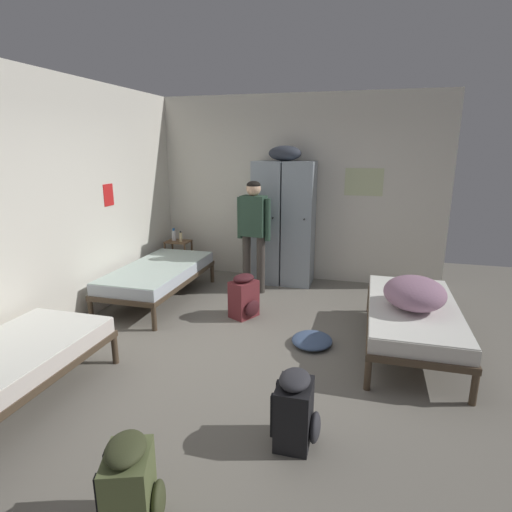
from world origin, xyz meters
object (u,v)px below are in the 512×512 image
bed_left_rear (158,273)px  backpack_black (296,410)px  water_bottle (174,235)px  bed_right (412,314)px  person_traveler (254,226)px  shelf_unit (179,254)px  backpack_olive (131,486)px  locker_bank (284,221)px  backpack_maroon (244,297)px  clothes_pile_denim (312,340)px  lotion_bottle (181,237)px  bedding_heap (415,293)px

bed_left_rear → backpack_black: (2.31, -2.34, -0.12)m
bed_left_rear → water_bottle: (-0.33, 1.17, 0.28)m
bed_right → person_traveler: (-2.06, 1.28, 0.58)m
shelf_unit → bed_left_rear: (0.25, -1.15, 0.04)m
shelf_unit → backpack_olive: bearing=-67.6°
shelf_unit → bed_right: shelf_unit is taller
bed_right → water_bottle: 3.97m
locker_bank → person_traveler: 0.64m
bed_left_rear → backpack_olive: backpack_olive is taller
backpack_olive → locker_bank: bearing=91.1°
backpack_maroon → clothes_pile_denim: bearing=-30.2°
water_bottle → lotion_bottle: water_bottle is taller
water_bottle → backpack_maroon: 2.20m
locker_bank → backpack_black: locker_bank is taller
water_bottle → person_traveler: bearing=-18.2°
shelf_unit → backpack_black: size_ratio=1.04×
water_bottle → bed_left_rear: bearing=-74.2°
person_traveler → backpack_maroon: bearing=-81.4°
bedding_heap → clothes_pile_denim: size_ratio=1.48×
person_traveler → backpack_olive: person_traveler is taller
locker_bank → shelf_unit: bearing=-177.2°
bed_left_rear → water_bottle: size_ratio=9.50×
backpack_olive → backpack_maroon: (-0.26, 2.99, 0.00)m
bed_right → backpack_maroon: 1.95m
bed_left_rear → bed_right: bearing=-10.5°
lotion_bottle → backpack_olive: (1.74, -4.36, -0.39)m
bedding_heap → water_bottle: size_ratio=3.51×
lotion_bottle → clothes_pile_denim: 3.12m
bed_right → backpack_black: (-0.91, -1.75, -0.12)m
bedding_heap → bed_right: bearing=83.3°
water_bottle → backpack_black: bearing=-53.1°
person_traveler → backpack_maroon: 1.18m
lotion_bottle → backpack_maroon: (1.48, -1.37, -0.39)m
water_bottle → clothes_pile_denim: water_bottle is taller
locker_bank → water_bottle: (-1.81, -0.07, -0.31)m
bed_left_rear → backpack_maroon: (1.30, -0.26, -0.12)m
locker_bank → backpack_black: 3.74m
bed_left_rear → lotion_bottle: (-0.18, 1.11, 0.27)m
bedding_heap → person_traveler: size_ratio=0.44×
bedding_heap → lotion_bottle: bedding_heap is taller
water_bottle → clothes_pile_denim: size_ratio=0.42×
backpack_maroon → locker_bank: bearing=83.2°
shelf_unit → person_traveler: (1.41, -0.47, 0.62)m
water_bottle → backpack_maroon: bearing=-41.2°
bed_right → clothes_pile_denim: size_ratio=3.99×
bed_right → backpack_olive: bearing=-122.0°
shelf_unit → bed_left_rear: shelf_unit is taller
bed_left_rear → backpack_black: size_ratio=3.45×
clothes_pile_denim → bedding_heap: bearing=5.5°
locker_bank → backpack_olive: bearing=-88.9°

